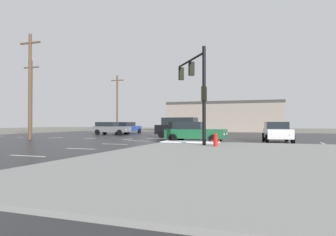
{
  "coord_description": "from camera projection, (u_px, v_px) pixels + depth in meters",
  "views": [
    {
      "loc": [
        10.75,
        -25.02,
        1.56
      ],
      "look_at": [
        -1.34,
        9.09,
        2.08
      ],
      "focal_mm": 32.56,
      "sensor_mm": 36.0,
      "label": 1
    }
  ],
  "objects": [
    {
      "name": "sedan_grey",
      "position": [
        111.0,
        128.0,
        38.29
      ],
      "size": [
        4.58,
        2.11,
        1.58
      ],
      "rotation": [
        0.0,
        0.0,
        0.02
      ],
      "color": "slate",
      "rests_on": "road_asphalt"
    },
    {
      "name": "suv_black",
      "position": [
        180.0,
        127.0,
        31.01
      ],
      "size": [
        4.91,
        2.35,
        2.03
      ],
      "rotation": [
        0.0,
        0.0,
        3.1
      ],
      "color": "black",
      "rests_on": "road_asphalt"
    },
    {
      "name": "sedan_white",
      "position": [
        277.0,
        131.0,
        23.93
      ],
      "size": [
        2.42,
        4.68,
        1.58
      ],
      "rotation": [
        0.0,
        0.0,
        -1.46
      ],
      "color": "white",
      "rests_on": "road_asphalt"
    },
    {
      "name": "sidewalk_corner",
      "position": [
        310.0,
        161.0,
        11.83
      ],
      "size": [
        18.0,
        18.0,
        0.14
      ],
      "primitive_type": "cube",
      "color": "gray",
      "rests_on": "ground_plane"
    },
    {
      "name": "lane_markings",
      "position": [
        155.0,
        141.0,
        25.45
      ],
      "size": [
        36.15,
        36.15,
        0.01
      ],
      "color": "silver",
      "rests_on": "road_asphalt"
    },
    {
      "name": "sedan_green",
      "position": [
        194.0,
        132.0,
        23.22
      ],
      "size": [
        4.57,
        2.1,
        1.58
      ],
      "rotation": [
        0.0,
        0.0,
        -0.02
      ],
      "color": "#195933",
      "rests_on": "road_asphalt"
    },
    {
      "name": "snow_strip_curbside",
      "position": [
        190.0,
        142.0,
        21.71
      ],
      "size": [
        4.0,
        1.6,
        0.06
      ],
      "primitive_type": "cube",
      "color": "white",
      "rests_on": "sidewalk_corner"
    },
    {
      "name": "fire_hydrant",
      "position": [
        216.0,
        140.0,
        18.01
      ],
      "size": [
        0.48,
        0.26,
        0.79
      ],
      "color": "red",
      "rests_on": "sidewalk_corner"
    },
    {
      "name": "ground_plane",
      "position": [
        148.0,
        140.0,
        27.15
      ],
      "size": [
        120.0,
        120.0,
        0.0
      ],
      "primitive_type": "plane",
      "color": "slate"
    },
    {
      "name": "road_asphalt",
      "position": [
        148.0,
        140.0,
        27.15
      ],
      "size": [
        44.0,
        44.0,
        0.02
      ],
      "primitive_type": "cube",
      "color": "#232326",
      "rests_on": "ground_plane"
    },
    {
      "name": "sedan_blue",
      "position": [
        128.0,
        127.0,
        41.97
      ],
      "size": [
        2.25,
        4.62,
        1.58
      ],
      "rotation": [
        0.0,
        0.0,
        1.51
      ],
      "color": "navy",
      "rests_on": "road_asphalt"
    },
    {
      "name": "utility_pole_far",
      "position": [
        31.0,
        96.0,
        36.26
      ],
      "size": [
        2.2,
        0.28,
        8.93
      ],
      "color": "brown",
      "rests_on": "ground_plane"
    },
    {
      "name": "traffic_signal_mast",
      "position": [
        196.0,
        82.0,
        20.29
      ],
      "size": [
        3.12,
        4.36,
        6.18
      ],
      "rotation": [
        0.0,
        0.0,
        2.19
      ],
      "color": "black",
      "rests_on": "sidewalk_corner"
    },
    {
      "name": "strip_building_background",
      "position": [
        226.0,
        117.0,
        54.33
      ],
      "size": [
        19.81,
        8.0,
        5.16
      ],
      "color": "gray",
      "rests_on": "ground_plane"
    },
    {
      "name": "utility_pole_distant",
      "position": [
        117.0,
        102.0,
        48.97
      ],
      "size": [
        2.2,
        0.28,
        9.14
      ],
      "color": "brown",
      "rests_on": "ground_plane"
    },
    {
      "name": "utility_pole_mid",
      "position": [
        30.0,
        84.0,
        27.22
      ],
      "size": [
        2.2,
        0.28,
        9.49
      ],
      "color": "brown",
      "rests_on": "ground_plane"
    }
  ]
}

